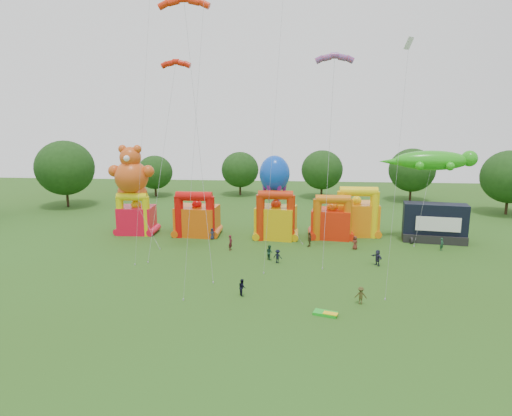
# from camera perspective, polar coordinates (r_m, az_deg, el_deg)

# --- Properties ---
(ground) EXTENTS (160.00, 160.00, 0.00)m
(ground) POSITION_cam_1_polar(r_m,az_deg,el_deg) (38.24, 0.30, -14.33)
(ground) COLOR #2D5116
(ground) RESTS_ON ground
(tree_ring) EXTENTS (126.99, 129.13, 12.07)m
(tree_ring) POSITION_cam_1_polar(r_m,az_deg,el_deg) (36.64, -1.52, -5.00)
(tree_ring) COLOR #352314
(tree_ring) RESTS_ON ground
(bouncy_castle_0) EXTENTS (4.87, 3.95, 6.06)m
(bouncy_castle_0) POSITION_cam_1_polar(r_m,az_deg,el_deg) (66.77, -14.75, -1.16)
(bouncy_castle_0) COLOR red
(bouncy_castle_0) RESTS_ON ground
(bouncy_castle_1) EXTENTS (5.99, 4.99, 6.43)m
(bouncy_castle_1) POSITION_cam_1_polar(r_m,az_deg,el_deg) (64.23, -7.42, -1.27)
(bouncy_castle_1) COLOR #D6520B
(bouncy_castle_1) RESTS_ON ground
(bouncy_castle_2) EXTENTS (5.79, 4.93, 6.82)m
(bouncy_castle_2) POSITION_cam_1_polar(r_m,az_deg,el_deg) (62.19, 2.49, -1.47)
(bouncy_castle_2) COLOR gold
(bouncy_castle_2) RESTS_ON ground
(bouncy_castle_3) EXTENTS (5.71, 4.83, 6.21)m
(bouncy_castle_3) POSITION_cam_1_polar(r_m,az_deg,el_deg) (63.19, 9.40, -1.62)
(bouncy_castle_3) COLOR red
(bouncy_castle_3) RESTS_ON ground
(bouncy_castle_4) EXTENTS (6.09, 5.05, 7.07)m
(bouncy_castle_4) POSITION_cam_1_polar(r_m,az_deg,el_deg) (65.40, 12.40, -1.00)
(bouncy_castle_4) COLOR orange
(bouncy_castle_4) RESTS_ON ground
(stage_trailer) EXTENTS (8.41, 4.18, 5.17)m
(stage_trailer) POSITION_cam_1_polar(r_m,az_deg,el_deg) (65.08, 21.43, -1.77)
(stage_trailer) COLOR black
(stage_trailer) RESTS_ON ground
(teddy_bear_kite) EXTENTS (9.13, 9.53, 12.67)m
(teddy_bear_kite) POSITION_cam_1_polar(r_m,az_deg,el_deg) (63.48, -14.29, 0.59)
(teddy_bear_kite) COLOR #CD4C16
(teddy_bear_kite) RESTS_ON ground
(gecko_kite) EXTENTS (12.59, 5.58, 12.19)m
(gecko_kite) POSITION_cam_1_polar(r_m,az_deg,el_deg) (63.49, 20.63, 2.97)
(gecko_kite) COLOR green
(gecko_kite) RESTS_ON ground
(octopus_kite) EXTENTS (6.09, 6.16, 11.32)m
(octopus_kite) POSITION_cam_1_polar(r_m,az_deg,el_deg) (61.74, 3.17, 1.29)
(octopus_kite) COLOR blue
(octopus_kite) RESTS_ON ground
(parafoil_kites) EXTENTS (23.00, 15.17, 29.64)m
(parafoil_kites) POSITION_cam_1_polar(r_m,az_deg,el_deg) (50.17, -6.79, 7.68)
(parafoil_kites) COLOR red
(parafoil_kites) RESTS_ON ground
(diamond_kites) EXTENTS (28.90, 15.87, 37.67)m
(diamond_kites) POSITION_cam_1_polar(r_m,az_deg,el_deg) (46.92, -2.54, 11.38)
(diamond_kites) COLOR red
(diamond_kites) RESTS_ON ground
(folded_kite_bundle) EXTENTS (2.21, 1.56, 0.31)m
(folded_kite_bundle) POSITION_cam_1_polar(r_m,az_deg,el_deg) (40.21, 8.75, -12.90)
(folded_kite_bundle) COLOR green
(folded_kite_bundle) RESTS_ON ground
(spectator_0) EXTENTS (0.81, 0.56, 1.57)m
(spectator_0) POSITION_cam_1_polar(r_m,az_deg,el_deg) (62.16, -5.52, -3.23)
(spectator_0) COLOR #202336
(spectator_0) RESTS_ON ground
(spectator_1) EXTENTS (0.62, 0.80, 1.94)m
(spectator_1) POSITION_cam_1_polar(r_m,az_deg,el_deg) (57.15, -3.20, -4.35)
(spectator_1) COLOR #4E161F
(spectator_1) RESTS_ON ground
(spectator_2) EXTENTS (1.01, 1.06, 1.73)m
(spectator_2) POSITION_cam_1_polar(r_m,az_deg,el_deg) (53.56, 1.70, -5.56)
(spectator_2) COLOR #173928
(spectator_2) RESTS_ON ground
(spectator_3) EXTENTS (1.17, 0.92, 1.59)m
(spectator_3) POSITION_cam_1_polar(r_m,az_deg,el_deg) (52.37, 2.73, -6.06)
(spectator_3) COLOR black
(spectator_3) RESTS_ON ground
(spectator_4) EXTENTS (0.80, 1.20, 1.90)m
(spectator_4) POSITION_cam_1_polar(r_m,az_deg,el_deg) (58.97, 6.72, -3.92)
(spectator_4) COLOR #453A1B
(spectator_4) RESTS_ON ground
(spectator_5) EXTENTS (1.31, 1.72, 1.81)m
(spectator_5) POSITION_cam_1_polar(r_m,az_deg,el_deg) (53.30, 14.93, -6.02)
(spectator_5) COLOR #23233A
(spectator_5) RESTS_ON ground
(spectator_6) EXTENTS (0.98, 0.97, 1.71)m
(spectator_6) POSITION_cam_1_polar(r_m,az_deg,el_deg) (58.75, 12.27, -4.27)
(spectator_6) COLOR #5F261B
(spectator_6) RESTS_ON ground
(spectator_7) EXTENTS (0.69, 0.70, 1.63)m
(spectator_7) POSITION_cam_1_polar(r_m,az_deg,el_deg) (61.45, 22.22, -4.22)
(spectator_7) COLOR #1A422A
(spectator_7) RESTS_ON ground
(spectator_8) EXTENTS (0.85, 0.94, 1.60)m
(spectator_8) POSITION_cam_1_polar(r_m,az_deg,el_deg) (43.48, -1.74, -9.86)
(spectator_8) COLOR black
(spectator_8) RESTS_ON ground
(spectator_9) EXTENTS (1.09, 0.66, 1.64)m
(spectator_9) POSITION_cam_1_polar(r_m,az_deg,el_deg) (42.63, 12.96, -10.60)
(spectator_9) COLOR #3F3B19
(spectator_9) RESTS_ON ground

